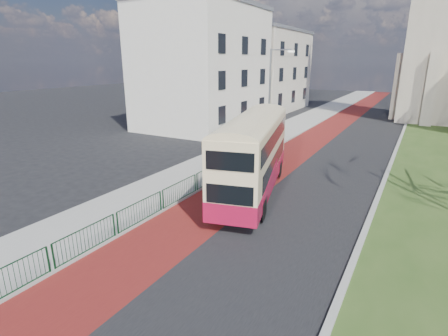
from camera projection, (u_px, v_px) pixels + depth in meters
The scene contains 11 objects.
ground at pixel (203, 233), 15.10m from camera, with size 160.00×160.00×0.00m, color black.
road_carriageway at pixel (339, 144), 31.03m from camera, with size 9.00×120.00×0.01m, color black.
bus_lane at pixel (309, 141), 32.30m from camera, with size 3.40×120.00×0.01m, color #591414.
pavement_west at pixel (271, 136), 34.07m from camera, with size 4.00×120.00×0.12m, color gray.
kerb_west at pixel (290, 138), 33.13m from camera, with size 0.25×120.00×0.13m, color #999993.
kerb_east at pixel (398, 145), 30.51m from camera, with size 0.25×80.00×0.13m, color #999993.
pedestrian_railing at pixel (197, 183), 19.66m from camera, with size 0.07×24.00×1.12m.
street_block_near at pixel (203, 67), 38.07m from camera, with size 10.30×14.30×13.00m.
street_block_far at pixel (262, 70), 51.59m from camera, with size 10.30×16.30×11.50m.
streetlamp at pixel (271, 91), 30.76m from camera, with size 2.13×0.18×8.00m.
bus at pixel (253, 152), 18.85m from camera, with size 4.78×10.43×4.25m.
Camera 1 is at (7.50, -11.38, 7.15)m, focal length 28.00 mm.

